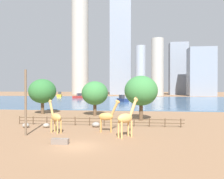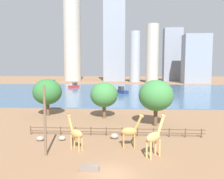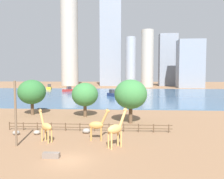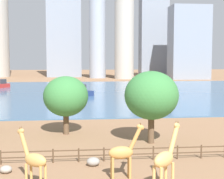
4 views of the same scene
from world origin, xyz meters
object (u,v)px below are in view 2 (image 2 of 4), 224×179
at_px(feeding_trough, 90,168).
at_px(boulder_by_pole, 62,138).
at_px(giraffe_tall, 76,133).
at_px(tree_left_large, 156,96).
at_px(utility_pole, 45,121).
at_px(boat_sailboat, 74,86).
at_px(giraffe_young, 154,137).
at_px(boulder_near_fence, 114,136).
at_px(boat_ferry, 54,83).
at_px(giraffe_companion, 130,131).
at_px(tree_right_tall, 104,95).
at_px(boulder_small, 40,138).
at_px(tree_center_broad, 47,92).
at_px(boat_tug, 122,91).

bearing_deg(feeding_trough, boulder_by_pole, 121.01).
bearing_deg(giraffe_tall, tree_left_large, -99.97).
distance_m(utility_pole, boat_sailboat, 91.20).
bearing_deg(giraffe_young, giraffe_tall, 127.95).
bearing_deg(giraffe_young, boat_sailboat, 66.35).
relative_size(giraffe_young, boulder_near_fence, 4.18).
bearing_deg(tree_left_large, boat_ferry, 117.97).
bearing_deg(feeding_trough, giraffe_young, 30.50).
distance_m(giraffe_companion, tree_right_tall, 17.55).
height_order(tree_right_tall, boat_ferry, tree_right_tall).
bearing_deg(boulder_small, boat_sailboat, 100.17).
bearing_deg(feeding_trough, boat_ferry, 110.08).
bearing_deg(boulder_near_fence, giraffe_young, -51.68).
xyz_separation_m(boulder_near_fence, tree_center_broad, (-14.99, 14.69, 4.74)).
xyz_separation_m(tree_right_tall, boat_ferry, (-39.26, 86.33, -3.48)).
bearing_deg(boulder_by_pole, tree_left_large, 31.73).
bearing_deg(giraffe_young, tree_left_large, 39.21).
distance_m(giraffe_companion, boat_ferry, 112.04).
distance_m(giraffe_tall, boat_sailboat, 89.80).
relative_size(feeding_trough, boat_sailboat, 0.28).
distance_m(boulder_by_pole, boat_ferry, 106.54).
bearing_deg(tree_right_tall, giraffe_companion, -73.54).
bearing_deg(feeding_trough, boulder_near_fence, 79.32).
height_order(boulder_near_fence, boulder_by_pole, boulder_near_fence).
bearing_deg(boulder_near_fence, tree_left_large, 47.77).
relative_size(tree_left_large, boat_sailboat, 1.26).
bearing_deg(boat_ferry, feeding_trough, 6.31).
relative_size(boulder_near_fence, boat_tug, 0.18).
xyz_separation_m(giraffe_young, feeding_trough, (-6.76, -3.98, -2.01)).
bearing_deg(feeding_trough, giraffe_tall, 115.50).
relative_size(tree_right_tall, boat_sailboat, 1.14).
relative_size(utility_pole, boat_sailboat, 1.28).
bearing_deg(utility_pole, tree_left_large, 44.38).
bearing_deg(boat_tug, giraffe_companion, -30.85).
bearing_deg(boat_ferry, utility_pole, 4.18).
distance_m(giraffe_companion, utility_pole, 10.47).
bearing_deg(giraffe_tall, boat_sailboat, -43.19).
xyz_separation_m(boulder_small, feeding_trough, (8.36, -8.53, -0.04)).
bearing_deg(tree_left_large, boat_tug, 97.55).
bearing_deg(tree_center_broad, giraffe_young, -46.39).
height_order(feeding_trough, boat_tug, boat_tug).
bearing_deg(boat_tug, boat_sailboat, -167.16).
bearing_deg(boulder_small, giraffe_tall, -27.45).
height_order(giraffe_young, boulder_small, giraffe_young).
height_order(tree_center_broad, boat_sailboat, tree_center_broad).
distance_m(giraffe_companion, tree_center_broad, 25.13).
bearing_deg(feeding_trough, giraffe_companion, 58.60).
bearing_deg(boat_ferry, giraffe_companion, 9.45).
distance_m(utility_pole, boulder_by_pole, 6.60).
bearing_deg(boat_sailboat, tree_right_tall, 51.03).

